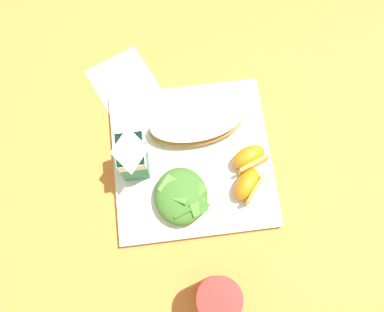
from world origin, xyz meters
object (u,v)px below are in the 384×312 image
Objects in this scene: cheesy_pizza_bread at (196,124)px; green_salad_pile at (181,196)px; orange_wedge_front at (248,185)px; drinking_red_cup at (218,298)px; white_plate at (192,159)px; milk_carton at (132,156)px; orange_wedge_middle at (249,158)px; paper_napkin at (123,80)px.

green_salad_pile is (-0.13, 0.04, 0.00)m from cheesy_pizza_bread.
drinking_red_cup reaches higher than orange_wedge_front.
cheesy_pizza_bread is (0.06, -0.01, 0.03)m from white_plate.
milk_carton reaches higher than white_plate.
green_salad_pile is at bearing 12.45° from drinking_red_cup.
white_plate is 0.10m from orange_wedge_middle.
cheesy_pizza_bread is at bearing -133.28° from paper_napkin.
cheesy_pizza_bread is at bearing -13.72° from white_plate.
orange_wedge_middle is 0.29m from paper_napkin.
white_plate is 4.05× the size of orange_wedge_middle.
green_salad_pile reaches higher than orange_wedge_front.
cheesy_pizza_bread is at bearing -0.75° from drinking_red_cup.
orange_wedge_middle is at bearing -11.63° from orange_wedge_front.
orange_wedge_middle is at bearing -94.74° from milk_carton.
milk_carton reaches higher than cheesy_pizza_bread.
green_salad_pile is at bearing 162.08° from cheesy_pizza_bread.
cheesy_pizza_bread is 0.14m from orange_wedge_front.
white_plate is 0.06m from cheesy_pizza_bread.
cheesy_pizza_bread is at bearing 31.73° from orange_wedge_front.
white_plate is 1.60× the size of cheesy_pizza_bread.
orange_wedge_front is at bearing -24.40° from drinking_red_cup.
milk_carton is (-0.00, 0.10, 0.07)m from white_plate.
paper_napkin is (0.25, 0.09, -0.03)m from green_salad_pile.
white_plate is 2.80× the size of green_salad_pile.
orange_wedge_middle is at bearing -21.85° from drinking_red_cup.
orange_wedge_front is (-0.07, -0.09, 0.03)m from white_plate.
green_salad_pile is 0.14m from orange_wedge_middle.
orange_wedge_middle is 0.63× the size of paper_napkin.
milk_carton is 1.02× the size of drinking_red_cup.
drinking_red_cup reaches higher than white_plate.
drinking_red_cup is at bearing 155.60° from orange_wedge_front.
drinking_red_cup reaches higher than orange_wedge_middle.
drinking_red_cup reaches higher than paper_napkin.
orange_wedge_front is (0.01, -0.12, -0.00)m from green_salad_pile.
drinking_red_cup is (-0.22, 0.09, 0.02)m from orange_wedge_middle.
green_salad_pile is 0.11m from milk_carton.
orange_wedge_front is (-0.12, -0.08, 0.00)m from cheesy_pizza_bread.
paper_napkin is (0.18, 0.11, -0.01)m from white_plate.
green_salad_pile reaches higher than cheesy_pizza_bread.
green_salad_pile is 0.26m from paper_napkin.
orange_wedge_middle is 0.24m from drinking_red_cup.
white_plate is 2.60× the size of drinking_red_cup.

